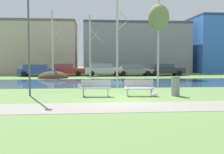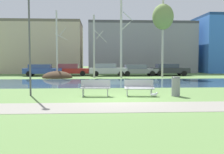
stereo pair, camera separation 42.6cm
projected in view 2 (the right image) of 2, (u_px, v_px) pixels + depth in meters
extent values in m
plane|color=#5B7F42|center=(109.00, 82.00, 22.94)|extent=(120.00, 120.00, 0.00)
cube|color=gray|center=(124.00, 107.00, 10.62)|extent=(60.00, 2.33, 0.01)
cube|color=#33516B|center=(110.00, 83.00, 22.29)|extent=(80.00, 8.75, 0.01)
ellipsoid|color=#423021|center=(57.00, 78.00, 28.15)|extent=(3.29, 2.89, 1.52)
cube|color=#9EA0A3|center=(95.00, 88.00, 13.75)|extent=(1.63, 0.59, 0.05)
cube|color=#9EA0A3|center=(96.00, 84.00, 14.02)|extent=(1.60, 0.20, 0.40)
cube|color=#9EA0A3|center=(83.00, 92.00, 13.84)|extent=(0.07, 0.43, 0.45)
cube|color=#9EA0A3|center=(108.00, 92.00, 13.82)|extent=(0.07, 0.43, 0.45)
cylinder|color=#9EA0A3|center=(83.00, 85.00, 13.77)|extent=(0.06, 0.28, 0.04)
cylinder|color=#9EA0A3|center=(108.00, 85.00, 13.76)|extent=(0.06, 0.28, 0.04)
cube|color=#9EA0A3|center=(139.00, 88.00, 13.89)|extent=(1.63, 0.59, 0.14)
cube|color=#9EA0A3|center=(139.00, 83.00, 14.15)|extent=(1.60, 0.20, 0.40)
cube|color=#9EA0A3|center=(127.00, 92.00, 13.97)|extent=(0.07, 0.43, 0.45)
cube|color=#9EA0A3|center=(151.00, 92.00, 13.95)|extent=(0.07, 0.43, 0.45)
cylinder|color=#9EA0A3|center=(127.00, 85.00, 13.91)|extent=(0.06, 0.28, 0.04)
cylinder|color=#9EA0A3|center=(151.00, 85.00, 13.89)|extent=(0.06, 0.28, 0.04)
cylinder|color=gray|center=(176.00, 86.00, 13.88)|extent=(0.45, 0.45, 1.04)
torus|color=#494A4C|center=(176.00, 77.00, 13.85)|extent=(0.48, 0.48, 0.04)
ellipsoid|color=white|center=(154.00, 95.00, 13.52)|extent=(0.38, 0.17, 0.17)
sphere|color=white|center=(157.00, 93.00, 13.52)|extent=(0.12, 0.12, 0.12)
cone|color=gold|center=(158.00, 93.00, 13.53)|extent=(0.07, 0.04, 0.04)
cylinder|color=gold|center=(154.00, 96.00, 13.49)|extent=(0.01, 0.01, 0.10)
cylinder|color=gold|center=(154.00, 96.00, 13.56)|extent=(0.01, 0.01, 0.10)
cylinder|color=#4C4C51|center=(30.00, 46.00, 13.94)|extent=(0.10, 0.10, 5.39)
cylinder|color=beige|center=(57.00, 44.00, 28.27)|extent=(0.18, 0.18, 7.38)
cylinder|color=beige|center=(63.00, 31.00, 28.65)|extent=(0.85, 1.21, 0.74)
cylinder|color=beige|center=(61.00, 37.00, 27.64)|extent=(1.21, 1.18, 0.64)
cylinder|color=#BCB7A8|center=(94.00, 46.00, 28.63)|extent=(0.20, 0.20, 6.95)
cylinder|color=#BCB7A8|center=(100.00, 35.00, 29.00)|extent=(0.82, 1.15, 0.81)
cylinder|color=#BCB7A8|center=(101.00, 37.00, 27.82)|extent=(1.39, 1.36, 1.23)
cylinder|color=beige|center=(121.00, 35.00, 28.02)|extent=(0.24, 0.24, 9.44)
cylinder|color=beige|center=(126.00, 26.00, 28.41)|extent=(0.86, 1.20, 0.73)
cylinder|color=beige|center=(128.00, 16.00, 27.29)|extent=(1.25, 1.22, 0.82)
cylinder|color=#BCB7A8|center=(163.00, 39.00, 28.89)|extent=(0.22, 0.22, 8.70)
ellipsoid|color=olive|center=(163.00, 17.00, 28.73)|extent=(2.37, 2.37, 2.84)
cube|color=#2D4793|center=(43.00, 71.00, 31.69)|extent=(4.73, 1.98, 0.64)
cube|color=#32457F|center=(40.00, 66.00, 31.62)|extent=(2.66, 1.71, 0.47)
cylinder|color=black|center=(57.00, 73.00, 32.76)|extent=(0.64, 0.23, 0.64)
cylinder|color=black|center=(55.00, 74.00, 30.89)|extent=(0.64, 0.23, 0.64)
cylinder|color=black|center=(32.00, 73.00, 32.52)|extent=(0.64, 0.23, 0.64)
cylinder|color=black|center=(29.00, 74.00, 30.65)|extent=(0.64, 0.23, 0.64)
cube|color=maroon|center=(71.00, 71.00, 32.11)|extent=(4.42, 1.88, 0.61)
cube|color=brown|center=(68.00, 66.00, 32.05)|extent=(2.49, 1.63, 0.57)
cylinder|color=black|center=(83.00, 73.00, 33.13)|extent=(0.64, 0.23, 0.64)
cylinder|color=black|center=(83.00, 74.00, 31.35)|extent=(0.64, 0.23, 0.64)
cylinder|color=black|center=(60.00, 73.00, 32.91)|extent=(0.64, 0.23, 0.64)
cylinder|color=black|center=(59.00, 74.00, 31.13)|extent=(0.64, 0.23, 0.64)
cube|color=#B2B5BC|center=(108.00, 71.00, 31.79)|extent=(4.64, 1.95, 0.68)
cube|color=gray|center=(105.00, 66.00, 31.72)|extent=(2.61, 1.68, 0.52)
cylinder|color=black|center=(120.00, 73.00, 32.85)|extent=(0.64, 0.23, 0.64)
cylinder|color=black|center=(121.00, 74.00, 31.01)|extent=(0.64, 0.23, 0.64)
cylinder|color=black|center=(96.00, 73.00, 32.62)|extent=(0.64, 0.23, 0.64)
cylinder|color=black|center=(96.00, 74.00, 30.77)|extent=(0.64, 0.23, 0.64)
cube|color=slate|center=(139.00, 71.00, 32.12)|extent=(4.70, 1.90, 0.56)
cube|color=slate|center=(136.00, 67.00, 32.05)|extent=(2.64, 1.64, 0.50)
cylinder|color=black|center=(149.00, 73.00, 33.15)|extent=(0.64, 0.23, 0.64)
cylinder|color=black|center=(152.00, 74.00, 31.36)|extent=(0.64, 0.23, 0.64)
cylinder|color=black|center=(125.00, 73.00, 32.91)|extent=(0.64, 0.23, 0.64)
cylinder|color=black|center=(127.00, 74.00, 31.12)|extent=(0.64, 0.23, 0.64)
cube|color=#282B30|center=(170.00, 70.00, 32.47)|extent=(4.72, 1.91, 0.69)
cube|color=#2F3648|center=(167.00, 66.00, 32.41)|extent=(2.65, 1.65, 0.48)
cylinder|color=black|center=(179.00, 73.00, 33.52)|extent=(0.64, 0.23, 0.64)
cylinder|color=black|center=(184.00, 73.00, 31.72)|extent=(0.64, 0.23, 0.64)
cylinder|color=black|center=(156.00, 73.00, 33.27)|extent=(0.64, 0.23, 0.64)
cylinder|color=black|center=(160.00, 73.00, 31.47)|extent=(0.64, 0.23, 0.64)
cube|color=#BCAD8E|center=(39.00, 49.00, 40.29)|extent=(13.40, 7.74, 7.42)
cube|color=#675F4E|center=(38.00, 24.00, 40.04)|extent=(13.40, 7.74, 0.40)
cube|color=gray|center=(141.00, 49.00, 40.87)|extent=(16.33, 6.29, 7.38)
cube|color=#48484B|center=(141.00, 24.00, 40.62)|extent=(16.33, 6.29, 0.40)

